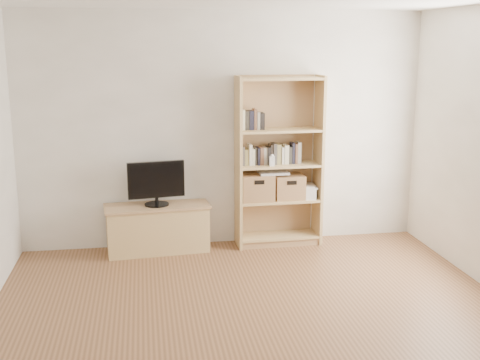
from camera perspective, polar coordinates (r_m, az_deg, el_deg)
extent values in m
cube|color=brown|center=(4.75, 2.73, -15.43)|extent=(4.50, 5.00, 0.01)
cube|color=beige|center=(6.71, -1.56, 4.75)|extent=(4.50, 0.02, 2.60)
cube|color=beige|center=(2.05, 18.25, -15.48)|extent=(4.50, 0.02, 2.60)
cube|color=tan|center=(6.69, -7.81, -4.63)|extent=(1.12, 0.51, 0.50)
cube|color=tan|center=(6.71, 3.72, 1.72)|extent=(0.96, 0.37, 1.91)
cube|color=black|center=(6.55, -7.95, -0.35)|extent=(0.61, 0.13, 0.48)
cube|color=#46413C|center=(6.72, 3.68, 2.48)|extent=(0.81, 0.18, 0.22)
cube|color=#46413C|center=(6.61, 1.94, 5.72)|extent=(0.40, 0.15, 0.21)
cube|color=white|center=(6.58, 3.06, 1.80)|extent=(0.06, 0.04, 0.11)
cube|color=#9C7146|center=(6.71, 1.59, -0.67)|extent=(0.37, 0.30, 0.30)
cube|color=#9C7146|center=(6.80, 4.64, -0.63)|extent=(0.33, 0.28, 0.27)
cube|color=silver|center=(6.70, 3.17, 0.71)|extent=(0.33, 0.23, 0.03)
cube|color=silver|center=(6.87, 6.33, -1.15)|extent=(0.23, 0.30, 0.12)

